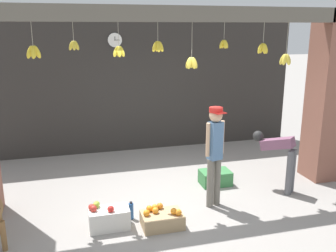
{
  "coord_description": "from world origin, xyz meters",
  "views": [
    {
      "loc": [
        -1.6,
        -5.55,
        2.84
      ],
      "look_at": [
        0.0,
        0.43,
        1.2
      ],
      "focal_mm": 40.0,
      "sensor_mm": 36.0,
      "label": 1
    }
  ],
  "objects_px": {
    "produce_box_green": "(215,178)",
    "wall_clock": "(115,40)",
    "shopkeeper": "(215,149)",
    "worker_stooping": "(280,154)",
    "fruit_crate_oranges": "(162,219)",
    "water_bottle": "(131,211)",
    "fruit_crate_apples": "(108,218)"
  },
  "relations": [
    {
      "from": "produce_box_green",
      "to": "wall_clock",
      "type": "xyz_separation_m",
      "value": [
        -1.47,
        2.39,
        2.43
      ]
    },
    {
      "from": "shopkeeper",
      "to": "wall_clock",
      "type": "distance_m",
      "value": 3.73
    },
    {
      "from": "shopkeeper",
      "to": "produce_box_green",
      "type": "relative_size",
      "value": 2.99
    },
    {
      "from": "worker_stooping",
      "to": "fruit_crate_oranges",
      "type": "relative_size",
      "value": 1.74
    },
    {
      "from": "water_bottle",
      "to": "wall_clock",
      "type": "xyz_separation_m",
      "value": [
        0.25,
        3.27,
        2.43
      ]
    },
    {
      "from": "worker_stooping",
      "to": "wall_clock",
      "type": "distance_m",
      "value": 4.25
    },
    {
      "from": "produce_box_green",
      "to": "fruit_crate_apples",
      "type": "bearing_deg",
      "value": -153.07
    },
    {
      "from": "fruit_crate_oranges",
      "to": "produce_box_green",
      "type": "relative_size",
      "value": 1.08
    },
    {
      "from": "worker_stooping",
      "to": "fruit_crate_apples",
      "type": "distance_m",
      "value": 3.16
    },
    {
      "from": "fruit_crate_apples",
      "to": "produce_box_green",
      "type": "bearing_deg",
      "value": 26.93
    },
    {
      "from": "fruit_crate_apples",
      "to": "wall_clock",
      "type": "xyz_separation_m",
      "value": [
        0.61,
        3.45,
        2.4
      ]
    },
    {
      "from": "wall_clock",
      "to": "produce_box_green",
      "type": "bearing_deg",
      "value": -58.3
    },
    {
      "from": "worker_stooping",
      "to": "fruit_crate_apples",
      "type": "relative_size",
      "value": 1.78
    },
    {
      "from": "shopkeeper",
      "to": "produce_box_green",
      "type": "distance_m",
      "value": 1.2
    },
    {
      "from": "water_bottle",
      "to": "wall_clock",
      "type": "height_order",
      "value": "wall_clock"
    },
    {
      "from": "water_bottle",
      "to": "produce_box_green",
      "type": "bearing_deg",
      "value": 27.07
    },
    {
      "from": "shopkeeper",
      "to": "fruit_crate_apples",
      "type": "relative_size",
      "value": 2.83
    },
    {
      "from": "fruit_crate_apples",
      "to": "shopkeeper",
      "type": "bearing_deg",
      "value": 8.9
    },
    {
      "from": "shopkeeper",
      "to": "fruit_crate_oranges",
      "type": "relative_size",
      "value": 2.77
    },
    {
      "from": "fruit_crate_oranges",
      "to": "wall_clock",
      "type": "relative_size",
      "value": 1.82
    },
    {
      "from": "water_bottle",
      "to": "fruit_crate_oranges",
      "type": "bearing_deg",
      "value": -40.09
    },
    {
      "from": "fruit_crate_oranges",
      "to": "wall_clock",
      "type": "height_order",
      "value": "wall_clock"
    },
    {
      "from": "fruit_crate_apples",
      "to": "produce_box_green",
      "type": "distance_m",
      "value": 2.34
    },
    {
      "from": "shopkeeper",
      "to": "worker_stooping",
      "type": "height_order",
      "value": "shopkeeper"
    },
    {
      "from": "shopkeeper",
      "to": "fruit_crate_oranges",
      "type": "height_order",
      "value": "shopkeeper"
    },
    {
      "from": "produce_box_green",
      "to": "wall_clock",
      "type": "distance_m",
      "value": 3.71
    },
    {
      "from": "fruit_crate_oranges",
      "to": "produce_box_green",
      "type": "xyz_separation_m",
      "value": [
        1.33,
        1.22,
        0.01
      ]
    },
    {
      "from": "water_bottle",
      "to": "wall_clock",
      "type": "relative_size",
      "value": 0.87
    },
    {
      "from": "worker_stooping",
      "to": "fruit_crate_oranges",
      "type": "distance_m",
      "value": 2.48
    },
    {
      "from": "worker_stooping",
      "to": "fruit_crate_oranges",
      "type": "xyz_separation_m",
      "value": [
        -2.31,
        -0.69,
        -0.57
      ]
    },
    {
      "from": "shopkeeper",
      "to": "wall_clock",
      "type": "bearing_deg",
      "value": -86.36
    },
    {
      "from": "worker_stooping",
      "to": "fruit_crate_apples",
      "type": "height_order",
      "value": "worker_stooping"
    }
  ]
}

